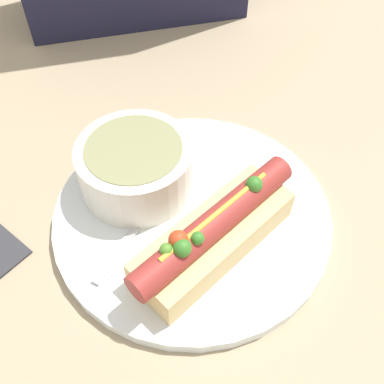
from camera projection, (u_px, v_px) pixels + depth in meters
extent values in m
plane|color=tan|center=(192.00, 218.00, 0.48)|extent=(4.00, 4.00, 0.00)
cylinder|color=white|center=(192.00, 214.00, 0.48)|extent=(0.29, 0.29, 0.01)
cube|color=#E5C17F|center=(214.00, 238.00, 0.43)|extent=(0.18, 0.14, 0.03)
cylinder|color=#9E332D|center=(215.00, 223.00, 0.41)|extent=(0.18, 0.12, 0.03)
sphere|color=#518C2D|center=(166.00, 250.00, 0.38)|extent=(0.01, 0.01, 0.01)
sphere|color=#387A28|center=(198.00, 238.00, 0.39)|extent=(0.01, 0.01, 0.01)
sphere|color=#387A28|center=(182.00, 248.00, 0.38)|extent=(0.02, 0.02, 0.02)
sphere|color=#387A28|center=(254.00, 185.00, 0.42)|extent=(0.02, 0.02, 0.02)
sphere|color=#C63F1E|center=(178.00, 240.00, 0.38)|extent=(0.02, 0.02, 0.02)
cylinder|color=gold|center=(216.00, 215.00, 0.40)|extent=(0.12, 0.07, 0.01)
cylinder|color=silver|center=(136.00, 167.00, 0.48)|extent=(0.12, 0.12, 0.06)
cylinder|color=#8C8E60|center=(134.00, 152.00, 0.46)|extent=(0.10, 0.10, 0.01)
cube|color=#B7B7BC|center=(136.00, 228.00, 0.46)|extent=(0.10, 0.11, 0.00)
ellipsoid|color=#B7B7BC|center=(179.00, 169.00, 0.51)|extent=(0.04, 0.04, 0.01)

